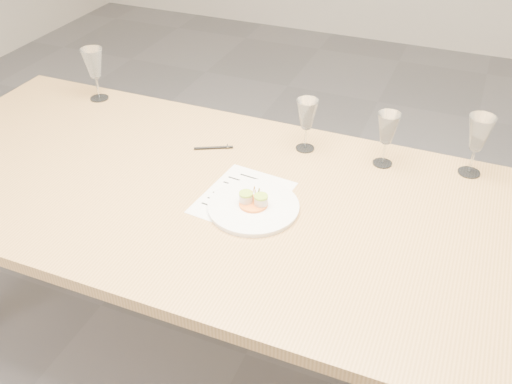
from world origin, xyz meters
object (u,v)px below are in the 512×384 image
at_px(dining_table, 243,215).
at_px(wine_glass_1, 307,115).
at_px(wine_glass_0, 94,64).
at_px(wine_glass_3, 479,134).
at_px(dinner_plate, 254,206).
at_px(recipe_sheet, 243,197).
at_px(ballpoint_pen, 214,148).
at_px(wine_glass_2, 387,130).

bearing_deg(dining_table, wine_glass_1, 76.57).
xyz_separation_m(wine_glass_0, wine_glass_3, (1.45, 0.00, -0.00)).
height_order(dinner_plate, recipe_sheet, dinner_plate).
xyz_separation_m(ballpoint_pen, wine_glass_2, (0.57, 0.13, 0.13)).
bearing_deg(dinner_plate, wine_glass_0, 152.70).
distance_m(dinner_plate, recipe_sheet, 0.07).
distance_m(wine_glass_1, wine_glass_2, 0.27).
xyz_separation_m(ballpoint_pen, wine_glass_3, (0.85, 0.18, 0.14)).
distance_m(dining_table, dinner_plate, 0.10).
distance_m(recipe_sheet, wine_glass_0, 0.92).
bearing_deg(recipe_sheet, dining_table, -48.33).
xyz_separation_m(wine_glass_2, wine_glass_3, (0.28, 0.05, 0.01)).
height_order(dining_table, wine_glass_0, wine_glass_0).
xyz_separation_m(dinner_plate, wine_glass_3, (0.58, 0.45, 0.13)).
bearing_deg(dining_table, wine_glass_3, 33.05).
bearing_deg(ballpoint_pen, dinner_plate, -72.55).
distance_m(recipe_sheet, wine_glass_3, 0.77).
height_order(dining_table, wine_glass_1, wine_glass_1).
bearing_deg(dining_table, wine_glass_0, 153.45).
bearing_deg(wine_glass_1, dining_table, -103.43).
bearing_deg(ballpoint_pen, wine_glass_2, -14.10).
xyz_separation_m(recipe_sheet, ballpoint_pen, (-0.21, 0.23, 0.00)).
xyz_separation_m(wine_glass_1, wine_glass_3, (0.55, 0.06, 0.01)).
bearing_deg(wine_glass_2, dining_table, -134.83).
bearing_deg(wine_glass_0, wine_glass_1, -3.49).
relative_size(dinner_plate, wine_glass_3, 1.33).
bearing_deg(ballpoint_pen, wine_glass_1, -4.31).
height_order(dining_table, recipe_sheet, recipe_sheet).
distance_m(wine_glass_2, wine_glass_3, 0.28).
bearing_deg(dinner_plate, wine_glass_2, 52.56).
bearing_deg(dining_table, wine_glass_2, 45.17).
bearing_deg(recipe_sheet, wine_glass_0, 159.43).
bearing_deg(dining_table, ballpoint_pen, 132.77).
relative_size(wine_glass_0, wine_glass_3, 1.02).
height_order(ballpoint_pen, wine_glass_2, wine_glass_2).
bearing_deg(wine_glass_1, dinner_plate, -94.78).
relative_size(dinner_plate, wine_glass_0, 1.31).
bearing_deg(wine_glass_1, ballpoint_pen, -157.38).
bearing_deg(wine_glass_0, dinner_plate, -27.30).
distance_m(recipe_sheet, wine_glass_1, 0.38).
bearing_deg(wine_glass_2, ballpoint_pen, -167.16).
height_order(dinner_plate, wine_glass_1, wine_glass_1).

